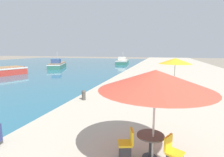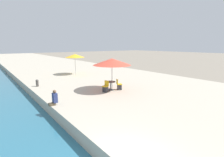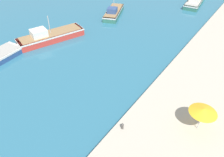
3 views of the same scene
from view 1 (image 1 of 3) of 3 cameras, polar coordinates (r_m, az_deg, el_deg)
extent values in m
cube|color=#2D6B84|center=(48.02, -28.42, 3.47)|extent=(56.00, 90.00, 0.04)
cube|color=#BCB29E|center=(34.39, 20.06, 2.75)|extent=(16.00, 90.00, 0.74)
cube|color=#33705B|center=(40.82, -17.34, 4.08)|extent=(5.48, 8.66, 1.01)
cube|color=silver|center=(40.79, -17.37, 4.62)|extent=(5.55, 8.76, 0.25)
cube|color=#99754C|center=(40.78, -17.38, 4.86)|extent=(5.04, 7.97, 0.10)
cube|color=#334C7F|center=(39.32, -17.83, 5.43)|extent=(2.33, 2.36, 0.91)
cylinder|color=#B7B2A8|center=(40.71, -17.46, 6.64)|extent=(0.12, 0.12, 2.43)
cube|color=#33705B|center=(51.64, 3.49, 5.47)|extent=(4.10, 10.77, 0.98)
cube|color=silver|center=(51.62, 3.50, 5.87)|extent=(4.17, 10.88, 0.25)
cube|color=#ADA89E|center=(51.61, 3.50, 6.07)|extent=(3.77, 9.91, 0.10)
cube|color=silver|center=(49.76, 3.28, 6.52)|extent=(2.28, 2.53, 0.88)
cylinder|color=#B7B2A8|center=(51.55, 3.51, 7.43)|extent=(0.12, 0.12, 2.36)
cylinder|color=#B7B7B7|center=(5.25, 13.45, -14.11)|extent=(0.06, 0.06, 2.27)
cone|color=#E04C38|center=(4.90, 14.00, -0.43)|extent=(3.14, 3.14, 0.55)
cylinder|color=#B7B7B7|center=(14.26, 19.68, 0.51)|extent=(0.06, 0.06, 2.32)
cone|color=yellow|center=(14.14, 19.95, 5.41)|extent=(2.46, 2.46, 0.43)
cylinder|color=#333338|center=(5.85, 12.22, -23.83)|extent=(0.44, 0.44, 0.04)
cylinder|color=#333338|center=(5.68, 12.34, -21.03)|extent=(0.08, 0.08, 0.70)
cylinder|color=#4C4742|center=(5.50, 12.48, -17.70)|extent=(0.80, 0.80, 0.04)
cube|color=#2D2D33|center=(5.63, 4.23, -22.63)|extent=(0.43, 0.43, 0.45)
cube|color=gold|center=(5.50, 4.26, -20.37)|extent=(0.50, 0.50, 0.06)
cube|color=gold|center=(5.41, 6.51, -18.16)|extent=(0.18, 0.40, 0.40)
cube|color=gold|center=(5.33, 19.85, -21.96)|extent=(0.54, 0.54, 0.06)
cube|color=gold|center=(5.29, 17.89, -19.27)|extent=(0.24, 0.38, 0.40)
cylinder|color=#4C4742|center=(11.51, -9.21, -5.81)|extent=(0.24, 0.24, 0.45)
sphere|color=#4C4742|center=(11.44, -9.25, -4.37)|extent=(0.26, 0.26, 0.26)
camera|label=2|loc=(10.92, -110.83, -0.31)|focal=28.00mm
camera|label=3|loc=(13.28, 157.97, 70.92)|focal=35.00mm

